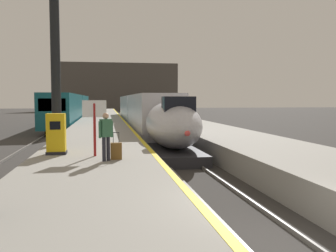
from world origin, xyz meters
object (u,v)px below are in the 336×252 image
object	(u,v)px
passenger_near_edge	(106,133)
departure_info_board	(94,116)
station_column_mid	(55,34)
rolling_suitcase	(116,151)
ticket_machine_yellow	(56,135)
regional_train_adjacent	(72,108)
highspeed_train_main	(144,113)

from	to	relation	value
passenger_near_edge	departure_info_board	bearing A→B (deg)	108.98
passenger_near_edge	departure_info_board	distance (m)	1.39
station_column_mid	departure_info_board	world-z (taller)	station_column_mid
rolling_suitcase	departure_info_board	bearing A→B (deg)	129.63
ticket_machine_yellow	passenger_near_edge	bearing A→B (deg)	-45.64
regional_train_adjacent	departure_info_board	bearing A→B (deg)	-83.62
station_column_mid	ticket_machine_yellow	size ratio (longest dim) A/B	5.36
regional_train_adjacent	passenger_near_edge	size ratio (longest dim) A/B	21.66
regional_train_adjacent	station_column_mid	world-z (taller)	station_column_mid
rolling_suitcase	ticket_machine_yellow	bearing A→B (deg)	143.54
station_column_mid	passenger_near_edge	size ratio (longest dim) A/B	5.07
ticket_machine_yellow	departure_info_board	size ratio (longest dim) A/B	0.75
highspeed_train_main	rolling_suitcase	bearing A→B (deg)	-98.57
highspeed_train_main	passenger_near_edge	world-z (taller)	highspeed_train_main
rolling_suitcase	ticket_machine_yellow	size ratio (longest dim) A/B	0.61
ticket_machine_yellow	station_column_mid	bearing A→B (deg)	96.68
highspeed_train_main	ticket_machine_yellow	distance (m)	20.77
departure_info_board	ticket_machine_yellow	bearing A→B (deg)	153.56
rolling_suitcase	regional_train_adjacent	bearing A→B (deg)	97.40
highspeed_train_main	ticket_machine_yellow	world-z (taller)	highspeed_train_main
regional_train_adjacent	rolling_suitcase	size ratio (longest dim) A/B	37.27
highspeed_train_main	departure_info_board	size ratio (longest dim) A/B	18.29
station_column_mid	ticket_machine_yellow	world-z (taller)	station_column_mid
station_column_mid	passenger_near_edge	world-z (taller)	station_column_mid
rolling_suitcase	departure_info_board	size ratio (longest dim) A/B	0.46
ticket_machine_yellow	rolling_suitcase	bearing A→B (deg)	-36.46
rolling_suitcase	passenger_near_edge	bearing A→B (deg)	-141.46
highspeed_train_main	departure_info_board	world-z (taller)	highspeed_train_main
passenger_near_edge	ticket_machine_yellow	bearing A→B (deg)	134.36
highspeed_train_main	departure_info_board	distance (m)	21.16
departure_info_board	highspeed_train_main	bearing A→B (deg)	78.97
passenger_near_edge	rolling_suitcase	bearing A→B (deg)	38.54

